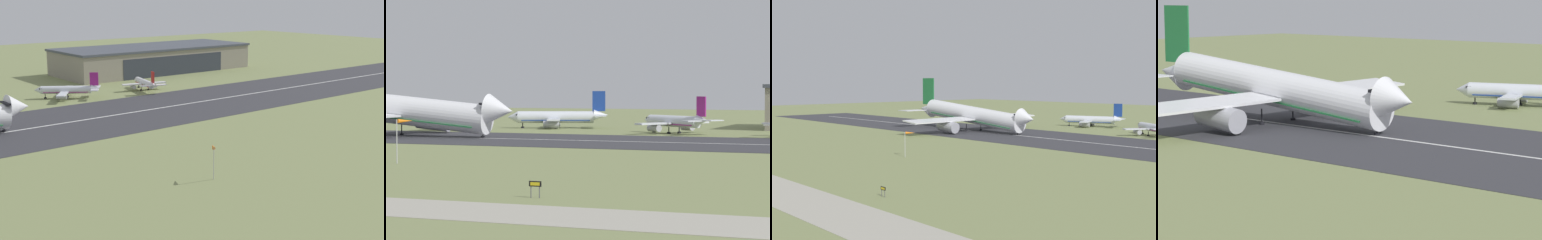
# 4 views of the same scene
# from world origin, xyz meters

# --- Properties ---
(ground_plane) EXTENTS (616.85, 616.85, 0.00)m
(ground_plane) POSITION_xyz_m (0.00, 64.83, 0.00)
(ground_plane) COLOR #7A8451
(runway_strip) EXTENTS (376.85, 42.43, 0.06)m
(runway_strip) POSITION_xyz_m (0.00, 129.66, 0.03)
(runway_strip) COLOR #333338
(runway_strip) RESTS_ON ground_plane
(runway_centreline) EXTENTS (339.16, 0.70, 0.01)m
(runway_centreline) POSITION_xyz_m (0.00, 129.66, 0.07)
(runway_centreline) COLOR silver
(runway_centreline) RESTS_ON runway_strip
(hangar_building) EXTENTS (88.12, 34.31, 11.33)m
(hangar_building) POSITION_xyz_m (56.58, 199.37, 5.68)
(hangar_building) COLOR gray
(hangar_building) RESTS_ON ground_plane
(airplane_parked_centre) EXTENTS (16.39, 20.27, 7.83)m
(airplane_parked_centre) POSITION_xyz_m (24.64, 158.74, 2.72)
(airplane_parked_centre) COLOR white
(airplane_parked_centre) RESTS_ON ground_plane
(airplane_parked_east) EXTENTS (21.46, 19.75, 8.59)m
(airplane_parked_east) POSITION_xyz_m (-3.92, 162.25, 2.76)
(airplane_parked_east) COLOR silver
(airplane_parked_east) RESTS_ON ground_plane
(windsock_pole) EXTENTS (1.76, 2.27, 6.26)m
(windsock_pole) POSITION_xyz_m (-18.41, 71.60, 5.59)
(windsock_pole) COLOR #B7B7BC
(windsock_pole) RESTS_ON ground_plane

